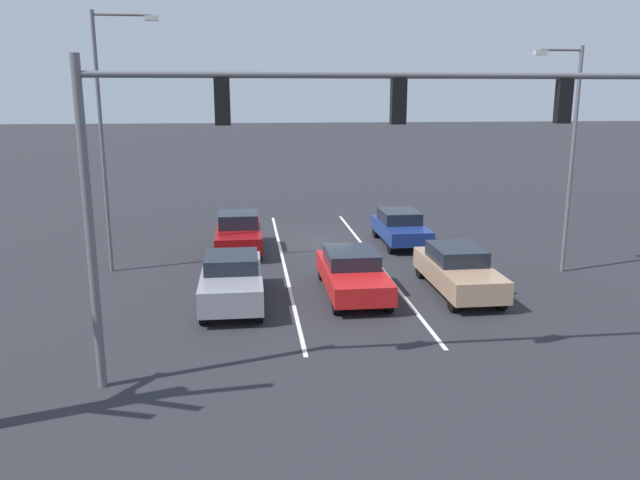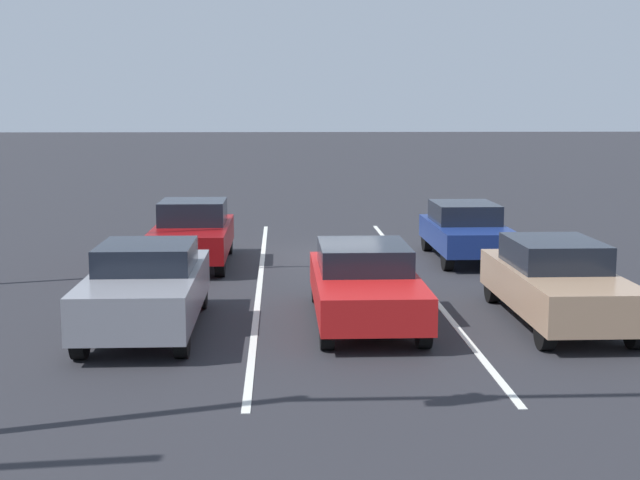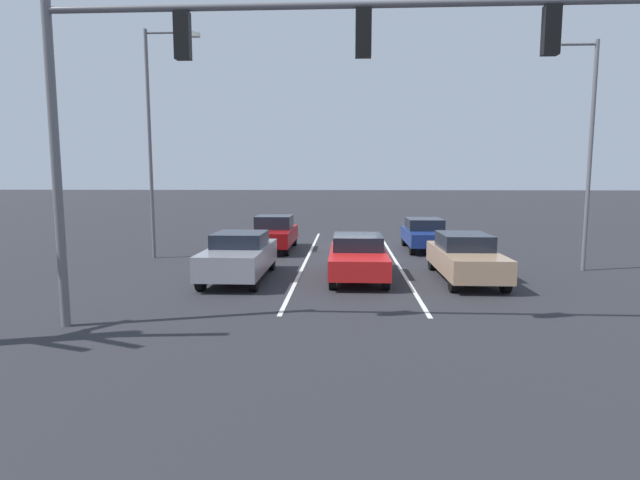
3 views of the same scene
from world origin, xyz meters
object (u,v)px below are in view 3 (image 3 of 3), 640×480
at_px(street_lamp_right_shoulder, 155,130).
at_px(street_lamp_left_shoulder, 586,141).
at_px(car_tan_leftlane_front, 465,257).
at_px(car_gray_rightlane_front, 240,255).
at_px(traffic_signal_gantry, 247,73).
at_px(car_red_midlane_front, 358,256).
at_px(car_navy_leftlane_second, 425,234).
at_px(car_maroon_rightlane_second, 274,233).

distance_m(street_lamp_right_shoulder, street_lamp_left_shoulder, 16.19).
bearing_deg(street_lamp_right_shoulder, car_tan_leftlane_front, 161.35).
distance_m(car_gray_rightlane_front, street_lamp_left_shoulder, 12.58).
relative_size(traffic_signal_gantry, street_lamp_right_shoulder, 1.41).
height_order(car_red_midlane_front, car_gray_rightlane_front, car_gray_rightlane_front).
relative_size(car_tan_leftlane_front, car_navy_leftlane_second, 1.12).
bearing_deg(car_maroon_rightlane_second, car_navy_leftlane_second, -176.43).
bearing_deg(street_lamp_right_shoulder, car_gray_rightlane_front, 135.46).
relative_size(car_navy_leftlane_second, street_lamp_right_shoulder, 0.46).
relative_size(car_tan_leftlane_front, street_lamp_left_shoulder, 0.59).
height_order(car_tan_leftlane_front, street_lamp_left_shoulder, street_lamp_left_shoulder).
relative_size(car_maroon_rightlane_second, street_lamp_right_shoulder, 0.49).
relative_size(street_lamp_right_shoulder, street_lamp_left_shoulder, 1.14).
height_order(car_tan_leftlane_front, traffic_signal_gantry, traffic_signal_gantry).
bearing_deg(traffic_signal_gantry, car_navy_leftlane_second, -114.56).
height_order(car_tan_leftlane_front, street_lamp_right_shoulder, street_lamp_right_shoulder).
bearing_deg(car_gray_rightlane_front, street_lamp_left_shoulder, -169.61).
relative_size(car_navy_leftlane_second, street_lamp_left_shoulder, 0.52).
distance_m(car_tan_leftlane_front, car_red_midlane_front, 3.47).
height_order(car_maroon_rightlane_second, car_navy_leftlane_second, car_maroon_rightlane_second).
bearing_deg(traffic_signal_gantry, car_red_midlane_front, -112.81).
height_order(car_red_midlane_front, street_lamp_left_shoulder, street_lamp_left_shoulder).
xyz_separation_m(car_gray_rightlane_front, car_navy_leftlane_second, (-7.11, -7.11, -0.02)).
relative_size(car_gray_rightlane_front, car_navy_leftlane_second, 1.09).
bearing_deg(car_navy_leftlane_second, street_lamp_left_shoulder, 133.50).
bearing_deg(street_lamp_left_shoulder, car_tan_leftlane_front, 22.93).
bearing_deg(car_navy_leftlane_second, car_red_midlane_front, 63.93).
xyz_separation_m(car_maroon_rightlane_second, traffic_signal_gantry, (-1.23, 12.05, 4.65)).
relative_size(car_red_midlane_front, street_lamp_right_shoulder, 0.51).
height_order(car_gray_rightlane_front, street_lamp_left_shoulder, street_lamp_left_shoulder).
xyz_separation_m(car_maroon_rightlane_second, street_lamp_right_shoulder, (4.42, 2.49, 4.44)).
bearing_deg(car_maroon_rightlane_second, car_gray_rightlane_front, 88.59).
bearing_deg(traffic_signal_gantry, car_tan_leftlane_front, -136.38).
bearing_deg(car_gray_rightlane_front, street_lamp_right_shoulder, -44.54).
height_order(car_tan_leftlane_front, car_gray_rightlane_front, car_gray_rightlane_front).
distance_m(car_red_midlane_front, traffic_signal_gantry, 7.91).
xyz_separation_m(car_gray_rightlane_front, street_lamp_right_shoulder, (4.25, -4.18, 4.45)).
bearing_deg(car_navy_leftlane_second, car_maroon_rightlane_second, 3.57).
bearing_deg(car_navy_leftlane_second, street_lamp_right_shoulder, 14.42).
bearing_deg(car_gray_rightlane_front, car_red_midlane_front, -172.87).
bearing_deg(car_red_midlane_front, car_tan_leftlane_front, 176.55).
distance_m(car_navy_leftlane_second, street_lamp_left_shoulder, 7.81).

